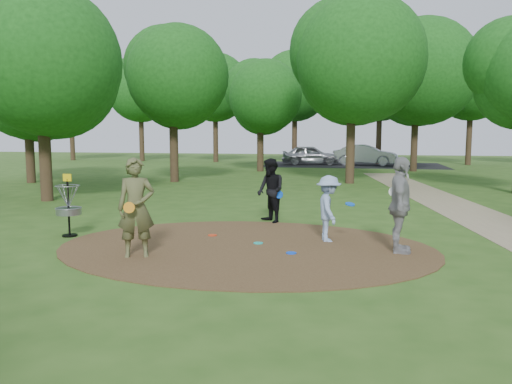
# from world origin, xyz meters

# --- Properties ---
(ground) EXTENTS (100.00, 100.00, 0.00)m
(ground) POSITION_xyz_m (0.00, 0.00, 0.00)
(ground) COLOR #2D5119
(ground) RESTS_ON ground
(dirt_clearing) EXTENTS (8.40, 8.40, 0.02)m
(dirt_clearing) POSITION_xyz_m (0.00, 0.00, 0.01)
(dirt_clearing) COLOR #47301C
(dirt_clearing) RESTS_ON ground
(parking_lot) EXTENTS (14.00, 8.00, 0.01)m
(parking_lot) POSITION_xyz_m (2.00, 30.00, 0.00)
(parking_lot) COLOR black
(parking_lot) RESTS_ON ground
(player_observer_with_disc) EXTENTS (0.87, 0.75, 2.04)m
(player_observer_with_disc) POSITION_xyz_m (-1.96, -1.30, 1.02)
(player_observer_with_disc) COLOR brown
(player_observer_with_disc) RESTS_ON ground
(player_throwing_with_disc) EXTENTS (1.04, 1.11, 1.55)m
(player_throwing_with_disc) POSITION_xyz_m (1.77, 0.97, 0.78)
(player_throwing_with_disc) COLOR #8FAAD6
(player_throwing_with_disc) RESTS_ON ground
(player_walking_with_disc) EXTENTS (1.09, 1.12, 1.82)m
(player_walking_with_disc) POSITION_xyz_m (0.01, 3.18, 0.91)
(player_walking_with_disc) COLOR black
(player_walking_with_disc) RESTS_ON ground
(player_waiting_with_disc) EXTENTS (0.57, 1.22, 2.04)m
(player_waiting_with_disc) POSITION_xyz_m (3.30, 0.15, 1.02)
(player_waiting_with_disc) COLOR gray
(player_waiting_with_disc) RESTS_ON ground
(disc_ground_cyan) EXTENTS (0.22, 0.22, 0.02)m
(disc_ground_cyan) POSITION_xyz_m (0.23, 0.36, 0.03)
(disc_ground_cyan) COLOR #16B6A4
(disc_ground_cyan) RESTS_ON dirt_clearing
(disc_ground_blue) EXTENTS (0.22, 0.22, 0.02)m
(disc_ground_blue) POSITION_xyz_m (1.09, -0.43, 0.03)
(disc_ground_blue) COLOR blue
(disc_ground_blue) RESTS_ON dirt_clearing
(disc_ground_red) EXTENTS (0.22, 0.22, 0.02)m
(disc_ground_red) POSITION_xyz_m (-1.05, 1.00, 0.03)
(disc_ground_red) COLOR red
(disc_ground_red) RESTS_ON dirt_clearing
(car_left) EXTENTS (4.83, 2.51, 1.57)m
(car_left) POSITION_xyz_m (-1.41, 29.68, 0.79)
(car_left) COLOR #929398
(car_left) RESTS_ON ground
(car_right) EXTENTS (5.16, 2.36, 1.64)m
(car_right) POSITION_xyz_m (2.94, 29.78, 0.82)
(car_right) COLOR #ACACB4
(car_right) RESTS_ON ground
(disc_golf_basket) EXTENTS (0.63, 0.63, 1.54)m
(disc_golf_basket) POSITION_xyz_m (-4.50, 0.30, 0.87)
(disc_golf_basket) COLOR black
(disc_golf_basket) RESTS_ON ground
(tree_ring) EXTENTS (37.46, 46.21, 9.73)m
(tree_ring) POSITION_xyz_m (1.73, 9.19, 5.30)
(tree_ring) COLOR #332316
(tree_ring) RESTS_ON ground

